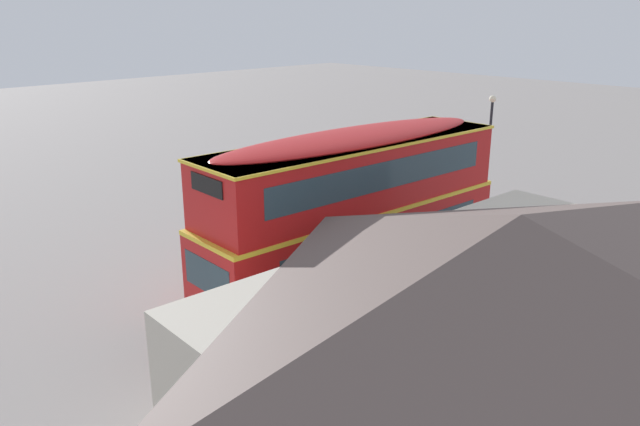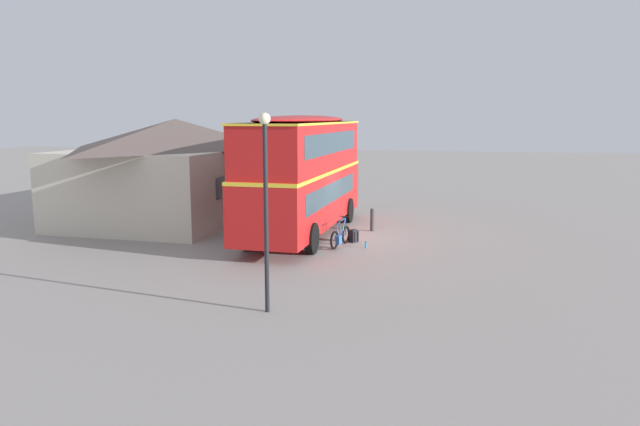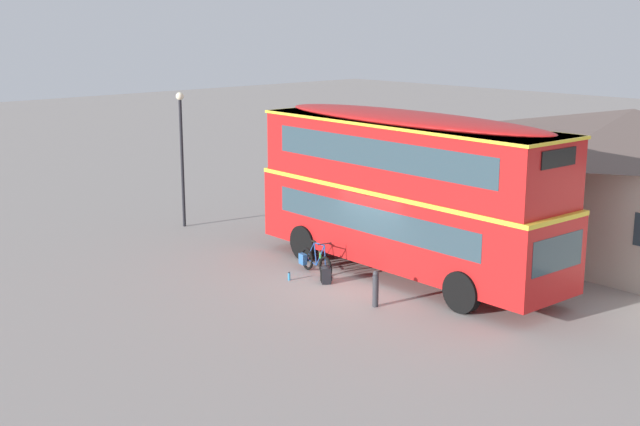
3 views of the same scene
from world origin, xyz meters
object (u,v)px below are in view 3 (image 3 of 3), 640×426
object	(u,v)px
touring_bicycle	(314,262)
water_bottle_blue_sports	(289,276)
backpack_on_ground	(326,274)
street_lamp	(182,145)
double_decker_bus	(407,187)
kerb_bollard	(376,288)

from	to	relation	value
touring_bicycle	water_bottle_blue_sports	size ratio (longest dim) A/B	7.20
backpack_on_ground	street_lamp	xyz separation A→B (m)	(-8.44, 0.89, 2.71)
double_decker_bus	kerb_bollard	size ratio (longest dim) A/B	10.71
double_decker_bus	backpack_on_ground	bearing A→B (deg)	-115.23
double_decker_bus	water_bottle_blue_sports	distance (m)	4.24
touring_bicycle	backpack_on_ground	world-z (taller)	touring_bicycle
kerb_bollard	water_bottle_blue_sports	bearing A→B (deg)	-177.22
kerb_bollard	double_decker_bus	bearing A→B (deg)	116.48
double_decker_bus	kerb_bollard	distance (m)	3.64
water_bottle_blue_sports	street_lamp	size ratio (longest dim) A/B	0.05
touring_bicycle	water_bottle_blue_sports	world-z (taller)	touring_bicycle
backpack_on_ground	water_bottle_blue_sports	xyz separation A→B (m)	(-0.92, -0.59, -0.15)
touring_bicycle	water_bottle_blue_sports	xyz separation A→B (m)	(-0.03, -0.96, -0.26)
backpack_on_ground	water_bottle_blue_sports	size ratio (longest dim) A/B	2.11
backpack_on_ground	street_lamp	size ratio (longest dim) A/B	0.11
double_decker_bus	backpack_on_ground	xyz separation A→B (m)	(-1.03, -2.19, -2.38)
double_decker_bus	street_lamp	xyz separation A→B (m)	(-9.47, -1.30, 0.33)
backpack_on_ground	kerb_bollard	xyz separation A→B (m)	(2.34, -0.44, 0.23)
backpack_on_ground	water_bottle_blue_sports	world-z (taller)	backpack_on_ground
double_decker_bus	street_lamp	bearing A→B (deg)	-172.19
backpack_on_ground	touring_bicycle	bearing A→B (deg)	157.49
double_decker_bus	water_bottle_blue_sports	xyz separation A→B (m)	(-1.95, -2.78, -2.53)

